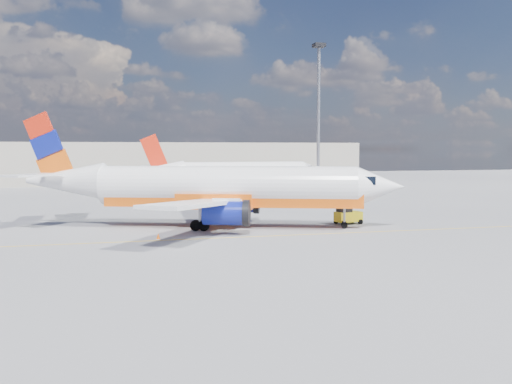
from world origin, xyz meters
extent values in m
plane|color=slate|center=(0.00, 0.00, 0.00)|extent=(240.00, 240.00, 0.00)
cube|color=yellow|center=(0.00, 3.00, 0.01)|extent=(70.00, 0.15, 0.01)
cube|color=#BBB3A1|center=(5.00, 75.00, 4.00)|extent=(70.00, 14.00, 8.00)
cylinder|color=white|center=(0.10, 8.75, 3.59)|extent=(21.80, 10.64, 3.39)
cone|color=white|center=(12.30, 4.35, 3.59)|extent=(4.90, 4.54, 3.39)
cone|color=white|center=(-13.51, 13.66, 3.94)|extent=(7.66, 5.40, 3.22)
cube|color=black|center=(10.98, 4.82, 4.14)|extent=(2.37, 2.73, 0.70)
cube|color=#E95A0E|center=(0.57, 8.58, 2.44)|extent=(21.59, 10.08, 1.20)
cube|color=white|center=(1.06, 15.82, 2.69)|extent=(4.39, 12.23, 0.80)
cube|color=white|center=(-3.68, 2.69, 2.69)|extent=(9.32, 11.72, 0.80)
cylinder|color=navy|center=(2.09, 12.80, 1.75)|extent=(4.02, 3.00, 1.90)
cylinder|color=navy|center=(-0.96, 4.36, 1.75)|extent=(4.02, 3.00, 1.90)
cylinder|color=black|center=(3.59, 12.26, 1.75)|extent=(1.18, 2.14, 2.10)
cylinder|color=black|center=(0.55, 3.81, 1.75)|extent=(1.18, 2.14, 2.10)
cube|color=#E95A0E|center=(-14.92, 14.17, 6.98)|extent=(4.51, 1.87, 6.23)
cube|color=white|center=(-13.83, 17.17, 4.59)|extent=(2.35, 5.06, 0.18)
cube|color=white|center=(-16.00, 11.16, 4.59)|extent=(4.79, 5.29, 0.18)
cylinder|color=#9B9BA3|center=(9.48, 5.36, 1.25)|extent=(0.23, 0.23, 2.10)
cylinder|color=black|center=(9.48, 5.36, 0.28)|extent=(0.61, 0.41, 0.56)
cylinder|color=black|center=(-0.97, 11.68, 0.45)|extent=(0.97, 0.66, 0.90)
cylinder|color=black|center=(-2.59, 7.17, 0.45)|extent=(0.97, 0.66, 0.90)
cylinder|color=white|center=(11.38, 48.99, 3.22)|extent=(19.79, 3.81, 3.04)
cone|color=white|center=(23.00, 49.45, 3.22)|extent=(3.70, 3.18, 3.04)
cone|color=white|center=(-1.59, 48.49, 3.53)|extent=(6.37, 3.13, 2.89)
cube|color=black|center=(21.75, 49.40, 3.71)|extent=(1.60, 2.12, 0.63)
cube|color=white|center=(11.83, 49.01, 2.19)|extent=(19.77, 3.27, 1.07)
cube|color=white|center=(9.79, 55.20, 2.42)|extent=(5.75, 11.11, 0.72)
cube|color=white|center=(10.28, 42.68, 2.42)|extent=(4.99, 11.10, 0.72)
cylinder|color=white|center=(11.67, 53.04, 1.57)|extent=(3.29, 1.83, 1.70)
cylinder|color=white|center=(11.98, 44.99, 1.57)|extent=(3.29, 1.83, 1.70)
cylinder|color=black|center=(13.10, 53.09, 1.57)|extent=(0.52, 1.90, 1.88)
cylinder|color=black|center=(13.41, 45.04, 1.57)|extent=(0.52, 1.90, 1.88)
cube|color=red|center=(-2.93, 48.43, 6.26)|extent=(4.21, 0.43, 5.59)
cube|color=white|center=(-3.04, 51.30, 4.12)|extent=(3.40, 4.88, 0.16)
cube|color=white|center=(-2.82, 45.57, 4.12)|extent=(3.11, 4.84, 0.16)
cylinder|color=#9B9BA3|center=(20.32, 49.35, 1.12)|extent=(0.17, 0.17, 1.88)
cylinder|color=black|center=(20.32, 49.35, 0.25)|extent=(0.51, 0.23, 0.50)
cylinder|color=black|center=(9.51, 51.07, 0.40)|extent=(0.82, 0.37, 0.81)
cylinder|color=black|center=(9.67, 46.78, 0.40)|extent=(0.82, 0.37, 0.81)
cylinder|color=black|center=(10.04, 8.50, 0.22)|extent=(0.47, 0.26, 0.45)
cylinder|color=black|center=(10.27, 7.27, 0.22)|extent=(0.47, 0.26, 0.45)
cylinder|color=black|center=(11.80, 8.82, 0.22)|extent=(0.47, 0.26, 0.45)
cylinder|color=black|center=(12.02, 7.59, 0.22)|extent=(0.47, 0.26, 0.45)
cube|color=yellow|center=(11.03, 8.04, 0.67)|extent=(2.51, 1.65, 0.89)
cube|color=black|center=(10.59, 7.96, 1.39)|extent=(1.25, 1.25, 0.54)
cube|color=white|center=(-6.31, 3.56, 0.02)|extent=(0.34, 0.34, 0.03)
cone|color=#FD5F0A|center=(-6.31, 3.56, 0.26)|extent=(0.29, 0.29, 0.44)
cylinder|color=#9B9BA3|center=(18.91, 36.24, 10.39)|extent=(0.46, 0.46, 20.78)
cube|color=black|center=(18.91, 36.24, 21.09)|extent=(1.56, 1.56, 0.52)
camera|label=1|loc=(-9.99, -39.11, 6.74)|focal=40.00mm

